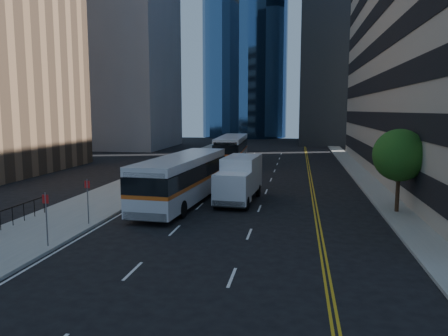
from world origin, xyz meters
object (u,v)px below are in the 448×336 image
(street_tree, at_px, (399,155))
(bus_front, at_px, (183,178))
(bus_rear, at_px, (232,149))
(box_truck, at_px, (239,178))

(street_tree, height_order, bus_front, street_tree)
(street_tree, relative_size, bus_rear, 0.40)
(street_tree, height_order, box_truck, street_tree)
(street_tree, bearing_deg, bus_front, 177.41)
(box_truck, bearing_deg, bus_front, -156.22)
(bus_front, height_order, bus_rear, bus_rear)
(street_tree, relative_size, box_truck, 0.77)
(street_tree, distance_m, bus_front, 13.94)
(street_tree, height_order, bus_rear, street_tree)
(street_tree, xyz_separation_m, bus_rear, (-13.87, 23.22, -1.84))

